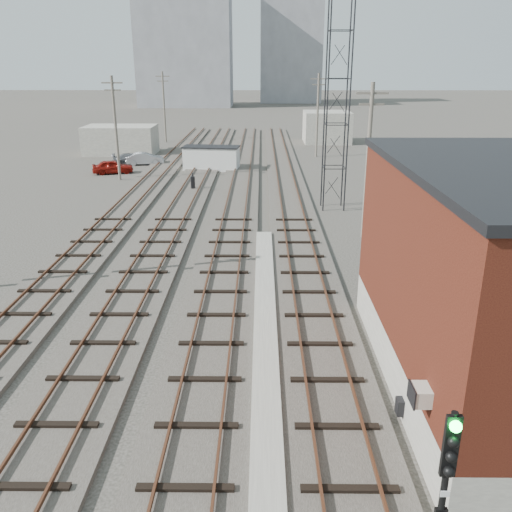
{
  "coord_description": "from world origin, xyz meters",
  "views": [
    {
      "loc": [
        0.33,
        -3.47,
        9.96
      ],
      "look_at": [
        0.11,
        18.31,
        2.2
      ],
      "focal_mm": 38.0,
      "sensor_mm": 36.0,
      "label": 1
    }
  ],
  "objects_px": {
    "switch_stand": "(193,183)",
    "car_red": "(113,167)",
    "car_grey": "(132,159)",
    "site_trailer": "(211,158)",
    "car_silver": "(145,159)",
    "signal_mast": "(444,493)"
  },
  "relations": [
    {
      "from": "site_trailer",
      "to": "car_red",
      "type": "bearing_deg",
      "value": -160.61
    },
    {
      "from": "site_trailer",
      "to": "signal_mast",
      "type": "bearing_deg",
      "value": -73.08
    },
    {
      "from": "car_red",
      "to": "car_silver",
      "type": "relative_size",
      "value": 0.99
    },
    {
      "from": "switch_stand",
      "to": "site_trailer",
      "type": "xyz_separation_m",
      "value": [
        0.74,
        9.42,
        0.51
      ]
    },
    {
      "from": "car_grey",
      "to": "site_trailer",
      "type": "bearing_deg",
      "value": -118.81
    },
    {
      "from": "site_trailer",
      "to": "car_silver",
      "type": "height_order",
      "value": "site_trailer"
    },
    {
      "from": "switch_stand",
      "to": "site_trailer",
      "type": "distance_m",
      "value": 9.46
    },
    {
      "from": "car_red",
      "to": "signal_mast",
      "type": "bearing_deg",
      "value": -174.66
    },
    {
      "from": "site_trailer",
      "to": "car_red",
      "type": "xyz_separation_m",
      "value": [
        -9.29,
        -2.11,
        -0.51
      ]
    },
    {
      "from": "car_red",
      "to": "car_grey",
      "type": "bearing_deg",
      "value": -26.14
    },
    {
      "from": "signal_mast",
      "to": "site_trailer",
      "type": "relative_size",
      "value": 0.75
    },
    {
      "from": "site_trailer",
      "to": "car_red",
      "type": "distance_m",
      "value": 9.54
    },
    {
      "from": "site_trailer",
      "to": "car_grey",
      "type": "relative_size",
      "value": 1.41
    },
    {
      "from": "signal_mast",
      "to": "switch_stand",
      "type": "distance_m",
      "value": 37.37
    },
    {
      "from": "signal_mast",
      "to": "switch_stand",
      "type": "xyz_separation_m",
      "value": [
        -9.04,
        36.21,
        -1.88
      ]
    },
    {
      "from": "signal_mast",
      "to": "site_trailer",
      "type": "bearing_deg",
      "value": 100.32
    },
    {
      "from": "car_grey",
      "to": "signal_mast",
      "type": "bearing_deg",
      "value": -172.13
    },
    {
      "from": "switch_stand",
      "to": "car_red",
      "type": "xyz_separation_m",
      "value": [
        -8.55,
        7.31,
        -0.01
      ]
    },
    {
      "from": "signal_mast",
      "to": "car_grey",
      "type": "distance_m",
      "value": 51.18
    },
    {
      "from": "car_red",
      "to": "car_silver",
      "type": "bearing_deg",
      "value": -40.21
    },
    {
      "from": "switch_stand",
      "to": "car_grey",
      "type": "bearing_deg",
      "value": 107.09
    },
    {
      "from": "signal_mast",
      "to": "switch_stand",
      "type": "bearing_deg",
      "value": 104.02
    }
  ]
}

